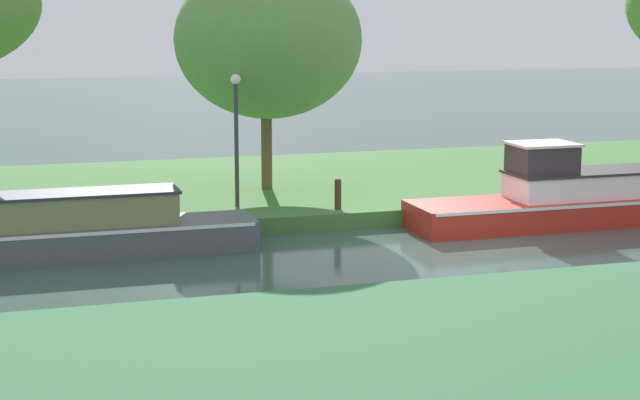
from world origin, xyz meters
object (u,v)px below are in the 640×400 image
Objects in this scene: willow_tree_centre at (268,40)px; mooring_post_far at (338,194)px; red_barge at (597,197)px; lamp_post at (236,125)px.

mooring_post_far is at bearing -73.74° from willow_tree_centre.
mooring_post_far is (-6.01, 1.37, 0.15)m from red_barge.
willow_tree_centre is at bearing 56.74° from lamp_post.
willow_tree_centre is 1.87× the size of lamp_post.
willow_tree_centre reaches higher than mooring_post_far.
willow_tree_centre is (-6.88, 4.36, 3.64)m from red_barge.
lamp_post is 2.88m from mooring_post_far.
willow_tree_centre is 3.02m from lamp_post.
red_barge reaches higher than mooring_post_far.
willow_tree_centre reaches higher than red_barge.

